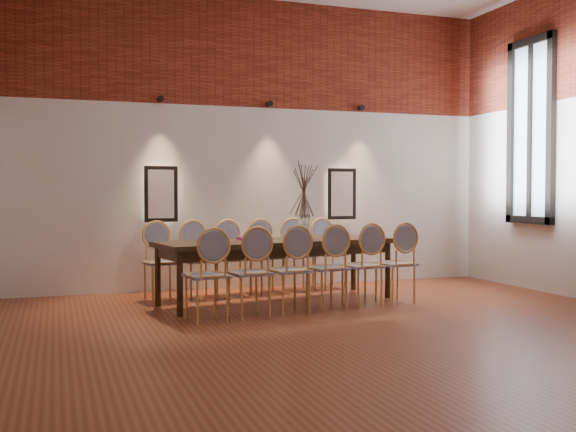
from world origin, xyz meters
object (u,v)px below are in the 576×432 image
object	(u,v)px
chair_near_a	(207,275)
chair_near_d	(327,268)
chair_far_c	(234,259)
chair_far_f	(329,254)
dining_table	(277,271)
vase	(304,227)
chair_near_c	(289,270)
chair_far_b	(199,260)
bowl	(258,233)
chair_far_e	(299,255)
chair_far_d	(267,257)
book	(249,238)
chair_far_a	(161,262)
chair_near_e	(362,266)
chair_near_f	(395,264)
chair_near_b	(249,273)

from	to	relation	value
chair_near_a	chair_near_d	xyz separation A→B (m)	(1.42, 0.23, 0.00)
chair_far_c	chair_far_f	bearing A→B (deg)	-180.00
chair_far_c	chair_near_a	bearing A→B (deg)	57.10
dining_table	vase	xyz separation A→B (m)	(0.37, 0.06, 0.53)
chair_near_d	chair_far_f	size ratio (longest dim) A/B	1.00
chair_near_c	chair_far_f	xyz separation A→B (m)	(1.18, 1.70, 0.00)
chair_far_b	bowl	world-z (taller)	chair_far_b
chair_near_c	chair_far_e	bearing A→B (deg)	57.10
chair_far_d	book	world-z (taller)	chair_far_d
chair_far_a	chair_near_e	bearing A→B (deg)	142.30
chair_far_f	chair_near_c	bearing A→B (deg)	45.87
chair_near_a	bowl	bearing A→B (deg)	36.79
chair_near_d	chair_far_e	xyz separation A→B (m)	(0.23, 1.55, 0.00)
dining_table	book	world-z (taller)	book
chair_far_b	chair_far_f	world-z (taller)	same
chair_far_b	chair_near_d	bearing A→B (deg)	122.90
dining_table	chair_near_f	xyz separation A→B (m)	(1.31, -0.54, 0.09)
chair_near_c	vase	size ratio (longest dim) A/B	3.13
chair_near_e	chair_near_f	bearing A→B (deg)	-0.00
chair_far_b	book	world-z (taller)	chair_far_b
chair_near_f	book	xyz separation A→B (m)	(-1.61, 0.71, 0.30)
chair_far_c	book	size ratio (longest dim) A/B	3.62
chair_near_d	chair_far_e	world-z (taller)	same
chair_far_c	vase	xyz separation A→B (m)	(0.72, -0.64, 0.43)
chair_near_d	chair_near_f	distance (m)	0.96
chair_far_a	bowl	distance (m)	1.28
chair_near_b	chair_far_b	size ratio (longest dim) A/B	1.00
chair_far_c	book	xyz separation A→B (m)	(0.05, -0.52, 0.30)
chair_near_a	bowl	size ratio (longest dim) A/B	3.92
vase	bowl	size ratio (longest dim) A/B	1.25
chair_near_b	chair_far_f	bearing A→B (deg)	37.70
chair_far_c	chair_near_c	bearing A→B (deg)	90.00
chair_near_a	chair_far_b	bearing A→B (deg)	72.08
chair_near_c	chair_far_a	world-z (taller)	same
chair_far_e	chair_far_f	size ratio (longest dim) A/B	1.00
chair_near_e	chair_far_a	distance (m)	2.43
chair_near_b	chair_far_c	size ratio (longest dim) A/B	1.00
chair_near_e	chair_far_b	distance (m)	2.07
chair_near_f	chair_far_b	xyz separation A→B (m)	(-2.14, 1.16, 0.00)
dining_table	chair_near_e	xyz separation A→B (m)	(0.83, -0.62, 0.09)
chair_near_b	chair_far_e	bearing A→B (deg)	45.87
chair_near_d	chair_far_e	distance (m)	1.56
chair_far_a	chair_far_b	xyz separation A→B (m)	(0.47, 0.08, 0.00)
bowl	chair_far_a	bearing A→B (deg)	148.74
vase	chair_near_e	bearing A→B (deg)	-55.42
chair_near_c	chair_far_d	xyz separation A→B (m)	(0.23, 1.55, 0.00)
chair_far_a	chair_far_b	bearing A→B (deg)	-180.00
chair_near_a	chair_far_b	distance (m)	1.56
chair_far_d	book	size ratio (longest dim) A/B	3.62
dining_table	chair_far_b	distance (m)	1.04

